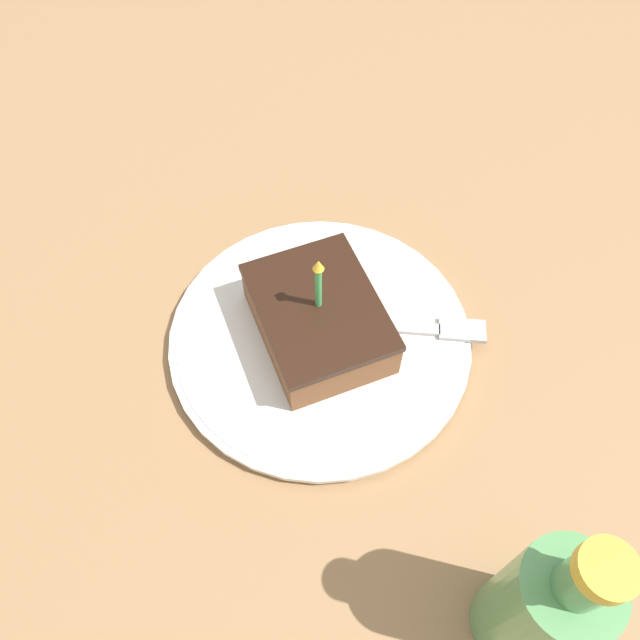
# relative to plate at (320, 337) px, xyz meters

# --- Properties ---
(ground_plane) EXTENTS (2.40, 2.40, 0.04)m
(ground_plane) POSITION_rel_plate_xyz_m (0.01, 0.01, -0.03)
(ground_plane) COLOR #9E754C
(ground_plane) RESTS_ON ground
(plate) EXTENTS (0.29, 0.29, 0.01)m
(plate) POSITION_rel_plate_xyz_m (0.00, 0.00, 0.00)
(plate) COLOR white
(plate) RESTS_ON ground_plane
(cake_slice) EXTENTS (0.11, 0.14, 0.11)m
(cake_slice) POSITION_rel_plate_xyz_m (0.00, -0.00, 0.03)
(cake_slice) COLOR brown
(cake_slice) RESTS_ON plate
(fork) EXTENTS (0.18, 0.10, 0.00)m
(fork) POSITION_rel_plate_xyz_m (-0.08, 0.02, 0.01)
(fork) COLOR #B2B2B7
(fork) RESTS_ON plate
(bottle) EXTENTS (0.06, 0.06, 0.20)m
(bottle) POSITION_rel_plate_xyz_m (-0.04, 0.29, 0.07)
(bottle) COLOR #599959
(bottle) RESTS_ON ground_plane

